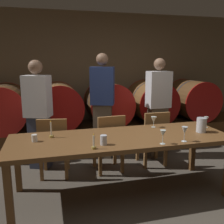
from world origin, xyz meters
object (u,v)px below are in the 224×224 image
Objects in this scene: pitcher at (201,125)px; wine_glass_center_left at (154,120)px; chair_left at (54,144)px; guest_right at (158,107)px; wine_glass_far_right at (206,120)px; cup_left at (34,138)px; chair_center at (109,141)px; guest_left at (38,114)px; cup_right at (104,140)px; wine_barrel_right at (151,102)px; candle_right at (94,145)px; chair_right at (154,136)px; wine_glass_center_right at (185,131)px; dining_table at (121,142)px; guest_center at (103,106)px; wine_glass_far_left at (163,134)px; candle_left at (51,133)px; wine_barrel_far_right at (192,100)px; wine_barrel_far_left at (5,108)px; wine_barrel_left at (59,106)px; wine_barrel_center at (108,103)px.

pitcher is 1.26× the size of wine_glass_center_left.
guest_right is (1.76, 0.40, 0.37)m from chair_left.
wine_glass_far_right reaches higher than cup_left.
chair_center is 0.53× the size of guest_left.
wine_glass_center_left is 1.38× the size of cup_right.
wine_barrel_right is 2.70m from candle_right.
wine_glass_center_right is at bearing 83.88° from chair_right.
guest_right is 1.47m from wine_glass_center_right.
chair_left is at bearing -6.02° from chair_center.
dining_table is at bearing 151.34° from wine_glass_center_right.
guest_center is (0.05, 1.25, 0.22)m from dining_table.
chair_right is 1.20m from wine_glass_far_left.
dining_table is 17.53× the size of wine_glass_far_right.
candle_right is 1.16× the size of wine_glass_center_left.
cup_left is (-2.19, -1.78, -0.04)m from wine_barrel_right.
wine_glass_far_right is 1.41× the size of cup_right.
chair_right is 5.08× the size of wine_glass_center_right.
guest_right is at bearing 93.73° from pitcher.
candle_left is at bearing 24.54° from guest_right.
chair_center is 1.23m from wine_glass_center_right.
chair_left is (-2.90, -1.18, -0.34)m from wine_barrel_far_right.
wine_barrel_far_right reaches higher than cup_left.
candle_right is at bearing -50.87° from candle_left.
chair_left is at bearing 158.01° from pitcher.
pitcher is at bearing 147.78° from guest_center.
wine_barrel_far_left is 0.53× the size of guest_right.
guest_left is at bearing -2.23° from guest_right.
chair_center is 5.93× the size of wine_glass_center_left.
wine_barrel_right is 5.65× the size of wine_glass_far_left.
chair_left is 1.00× the size of chair_right.
chair_center is (1.59, -1.21, -0.34)m from wine_barrel_far_left.
wine_barrel_right is at bearing 0.00° from wine_barrel_far_left.
cup_right reaches higher than dining_table.
candle_right is at bearing -83.65° from wine_barrel_left.
wine_barrel_far_right is at bearing 44.76° from wine_glass_center_left.
pitcher is (-1.07, -1.92, 0.01)m from wine_barrel_far_right.
chair_right is 0.98m from guest_center.
chair_center is at bearing 72.11° from cup_right.
chair_right is 0.52× the size of guest_right.
chair_left is 1.44m from wine_glass_center_left.
wine_barrel_far_left is at bearing 130.34° from dining_table.
candle_right is 1.04m from wine_glass_center_right.
guest_left reaches higher than candle_left.
pitcher reaches higher than chair_center.
candle_left is 1.99× the size of cup_right.
chair_left is at bearing 164.50° from wine_glass_far_right.
dining_table is 3.01× the size of chair_left.
guest_left is 2.43m from wine_glass_far_right.
guest_left is 2.17m from wine_glass_center_right.
wine_barrel_center is 5.94× the size of wine_glass_far_right.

